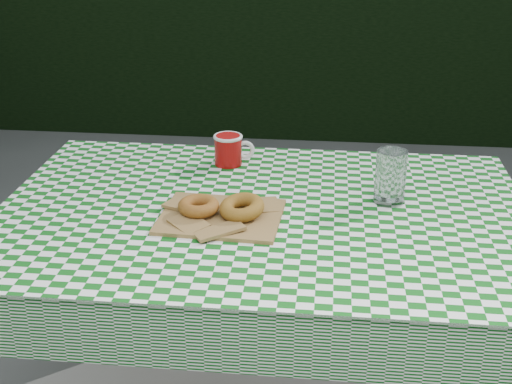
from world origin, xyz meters
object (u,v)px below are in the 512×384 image
table (262,336)px  coffee_mug (228,150)px  paper_bag (221,216)px  drinking_glass (390,177)px

table → coffee_mug: coffee_mug is taller
paper_bag → coffee_mug: 0.36m
table → drinking_glass: (0.32, 0.08, 0.45)m
paper_bag → coffee_mug: bearing=95.2°
table → drinking_glass: bearing=14.6°
coffee_mug → paper_bag: bearing=-91.6°
paper_bag → drinking_glass: drinking_glass is taller
coffee_mug → table: bearing=-73.6°
table → drinking_glass: size_ratio=9.37×
table → paper_bag: 0.40m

